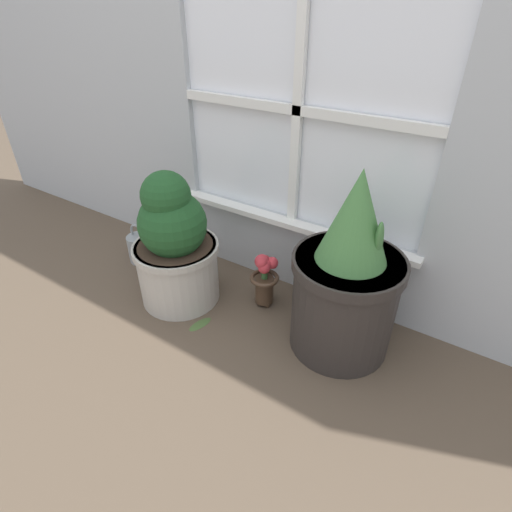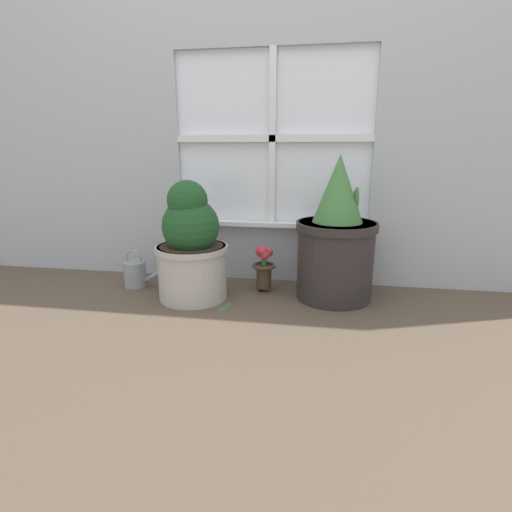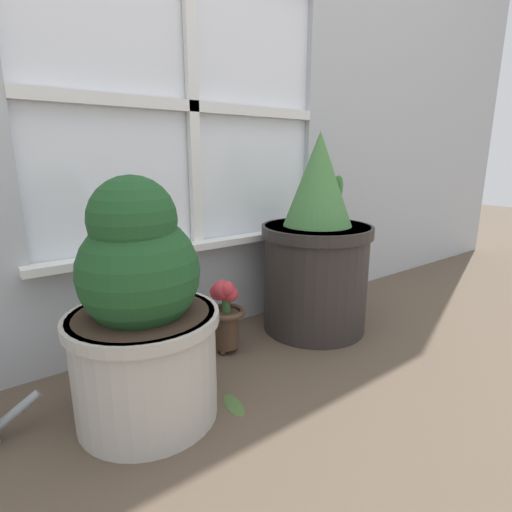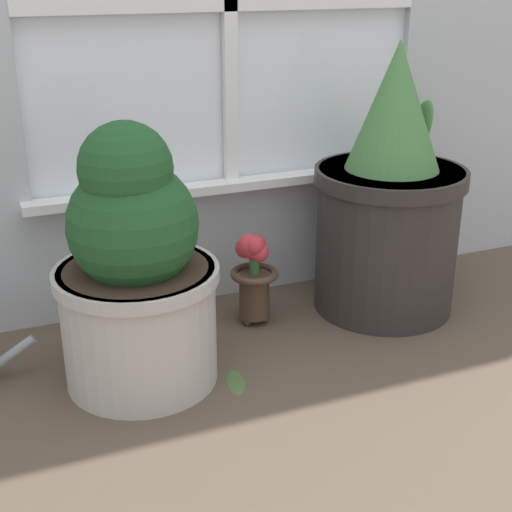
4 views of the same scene
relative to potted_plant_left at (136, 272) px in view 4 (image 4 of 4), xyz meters
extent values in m
plane|color=brown|center=(0.36, -0.15, -0.27)|extent=(10.00, 10.00, 0.00)
cube|color=#B2B7BC|center=(0.36, 0.38, -0.09)|extent=(1.06, 0.05, 0.35)
cube|color=white|center=(0.36, 0.39, 0.53)|extent=(1.06, 0.02, 0.91)
cube|color=white|center=(0.36, 0.36, 0.53)|extent=(0.04, 0.02, 0.91)
cube|color=white|center=(0.36, 0.36, 0.53)|extent=(1.06, 0.02, 0.04)
cube|color=white|center=(0.36, 0.33, 0.07)|extent=(1.12, 0.06, 0.02)
cylinder|color=#B7B2A8|center=(0.00, 0.00, -0.13)|extent=(0.35, 0.35, 0.28)
cylinder|color=#B7B2A8|center=(0.00, 0.00, -0.01)|extent=(0.37, 0.37, 0.03)
cylinder|color=#38281E|center=(0.00, 0.00, 0.00)|extent=(0.32, 0.32, 0.01)
sphere|color=#1E4C23|center=(0.00, 0.00, 0.11)|extent=(0.28, 0.28, 0.28)
sphere|color=#1E4C23|center=(-0.01, -0.01, 0.24)|extent=(0.20, 0.20, 0.20)
ellipsoid|color=#1E4C23|center=(-0.08, 0.03, 0.09)|extent=(0.07, 0.13, 0.19)
cylinder|color=#2D2826|center=(0.72, 0.12, -0.07)|extent=(0.38, 0.38, 0.40)
cylinder|color=#2D2826|center=(0.72, 0.12, 0.11)|extent=(0.40, 0.40, 0.04)
cylinder|color=#38281E|center=(0.72, 0.12, 0.12)|extent=(0.35, 0.35, 0.01)
cone|color=#477F42|center=(0.72, 0.12, 0.29)|extent=(0.25, 0.25, 0.33)
ellipsoid|color=#477F42|center=(0.80, 0.13, 0.21)|extent=(0.05, 0.14, 0.21)
sphere|color=#473323|center=(0.35, 0.19, -0.26)|extent=(0.02, 0.02, 0.02)
sphere|color=#473323|center=(0.32, 0.15, -0.26)|extent=(0.02, 0.02, 0.02)
sphere|color=#473323|center=(0.37, 0.15, -0.26)|extent=(0.02, 0.02, 0.02)
cylinder|color=#473323|center=(0.35, 0.16, -0.19)|extent=(0.08, 0.08, 0.12)
torus|color=#473323|center=(0.35, 0.16, -0.13)|extent=(0.13, 0.13, 0.02)
cylinder|color=#386633|center=(0.35, 0.16, -0.09)|extent=(0.03, 0.03, 0.07)
sphere|color=#C6333D|center=(0.35, 0.16, -0.06)|extent=(0.06, 0.06, 0.06)
sphere|color=#C6333D|center=(0.36, 0.19, -0.06)|extent=(0.05, 0.05, 0.05)
sphere|color=#C6333D|center=(0.33, 0.19, -0.06)|extent=(0.06, 0.06, 0.06)
sphere|color=#C6333D|center=(0.33, 0.16, -0.05)|extent=(0.06, 0.06, 0.06)
sphere|color=#C6333D|center=(0.34, 0.15, -0.04)|extent=(0.05, 0.05, 0.05)
sphere|color=#C6333D|center=(0.35, 0.15, -0.06)|extent=(0.05, 0.05, 0.05)
cylinder|color=gray|center=(-0.27, 0.11, -0.20)|extent=(0.10, 0.02, 0.07)
ellipsoid|color=#476633|center=(0.19, -0.10, -0.26)|extent=(0.07, 0.12, 0.01)
camera|label=1|loc=(1.06, -1.02, 0.89)|focal=28.00mm
camera|label=2|loc=(0.64, -1.86, 0.48)|focal=28.00mm
camera|label=3|loc=(-0.32, -0.87, 0.37)|focal=28.00mm
camera|label=4|loc=(-0.29, -1.42, 0.62)|focal=50.00mm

